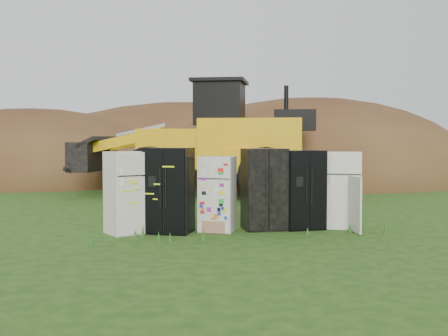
# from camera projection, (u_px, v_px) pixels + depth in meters

# --- Properties ---
(ground) EXTENTS (120.00, 120.00, 0.00)m
(ground) POSITION_uv_depth(u_px,v_px,m) (245.00, 230.00, 12.22)
(ground) COLOR #1B4311
(ground) RESTS_ON ground
(fridge_leftmost) EXTENTS (0.99, 0.98, 1.72)m
(fridge_leftmost) POSITION_uv_depth(u_px,v_px,m) (127.00, 193.00, 11.75)
(fridge_leftmost) COLOR white
(fridge_leftmost) RESTS_ON ground
(fridge_black_side) EXTENTS (1.15, 1.04, 1.80)m
(fridge_black_side) POSITION_uv_depth(u_px,v_px,m) (169.00, 190.00, 11.86)
(fridge_black_side) COLOR black
(fridge_black_side) RESTS_ON ground
(fridge_sticker) EXTENTS (0.91, 0.88, 1.61)m
(fridge_sticker) POSITION_uv_depth(u_px,v_px,m) (217.00, 194.00, 12.05)
(fridge_sticker) COLOR white
(fridge_sticker) RESTS_ON ground
(fridge_dark_mid) EXTENTS (0.92, 0.76, 1.78)m
(fridge_dark_mid) POSITION_uv_depth(u_px,v_px,m) (264.00, 189.00, 12.28)
(fridge_dark_mid) COLOR black
(fridge_dark_mid) RESTS_ON ground
(fridge_black_right) EXTENTS (0.93, 0.80, 1.74)m
(fridge_black_right) POSITION_uv_depth(u_px,v_px,m) (302.00, 190.00, 12.40)
(fridge_black_right) COLOR black
(fridge_black_right) RESTS_ON ground
(fridge_open_door) EXTENTS (0.99, 0.95, 1.70)m
(fridge_open_door) POSITION_uv_depth(u_px,v_px,m) (344.00, 190.00, 12.54)
(fridge_open_door) COLOR white
(fridge_open_door) RESTS_ON ground
(wheel_loader) EXTENTS (8.87, 5.73, 3.99)m
(wheel_loader) POSITION_uv_depth(u_px,v_px,m) (191.00, 139.00, 19.32)
(wheel_loader) COLOR #E8A40F
(wheel_loader) RESTS_ON ground
(dirt_mound_right) EXTENTS (15.67, 11.49, 7.74)m
(dirt_mound_right) POSITION_uv_depth(u_px,v_px,m) (312.00, 182.00, 25.80)
(dirt_mound_right) COLOR #422615
(dirt_mound_right) RESTS_ON ground
(dirt_mound_left) EXTENTS (13.81, 10.36, 6.75)m
(dirt_mound_left) POSITION_uv_depth(u_px,v_px,m) (34.00, 182.00, 25.73)
(dirt_mound_left) COLOR #422615
(dirt_mound_left) RESTS_ON ground
(dirt_mound_back) EXTENTS (19.42, 12.95, 7.89)m
(dirt_mound_back) POSITION_uv_depth(u_px,v_px,m) (190.00, 176.00, 30.21)
(dirt_mound_back) COLOR #422615
(dirt_mound_back) RESTS_ON ground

